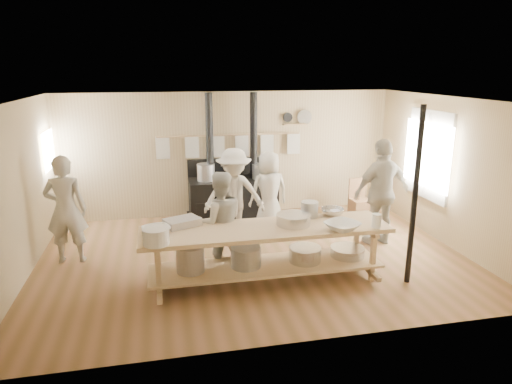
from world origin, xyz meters
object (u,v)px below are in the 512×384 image
chair (360,207)px  cook_right (382,192)px  cook_far_left (66,210)px  cook_by_window (234,195)px  cook_center (269,192)px  cook_left (220,222)px  prep_table (265,249)px  stove (233,194)px  roasting_pan (182,222)px

chair → cook_right: bearing=-102.7°
cook_far_left → cook_by_window: bearing=-169.2°
cook_by_window → cook_center: bearing=30.7°
cook_far_left → cook_left: bearing=162.1°
cook_far_left → cook_by_window: cook_far_left is taller
prep_table → cook_left: 0.84m
prep_table → cook_center: 2.24m
stove → cook_far_left: (-2.95, -1.64, 0.37)m
cook_center → cook_by_window: (-0.73, -0.34, 0.07)m
cook_right → chair: cook_right is taller
cook_far_left → chair: 5.68m
cook_left → chair: size_ratio=1.88×
cook_center → cook_right: cook_right is taller
roasting_pan → stove: bearing=66.4°
cook_far_left → stove: bearing=-148.9°
stove → cook_center: size_ratio=1.67×
prep_table → cook_far_left: bearing=154.9°
cook_right → cook_by_window: 2.62m
cook_right → chair: (0.25, 1.36, -0.70)m
prep_table → cook_right: size_ratio=1.89×
chair → roasting_pan: size_ratio=1.73×
cook_far_left → cook_by_window: 2.82m
stove → cook_center: 1.07m
cook_far_left → cook_center: cook_far_left is taller
cook_by_window → chair: cook_by_window is taller
cook_center → cook_right: size_ratio=0.82×
cook_left → cook_right: size_ratio=0.83×
cook_left → chair: cook_left is taller
stove → roasting_pan: bearing=-113.6°
prep_table → chair: bearing=43.0°
cook_center → cook_by_window: cook_by_window is taller
cook_far_left → roasting_pan: cook_far_left is taller
prep_table → cook_by_window: cook_by_window is taller
chair → cook_center: bearing=-174.5°
prep_table → cook_left: cook_left is taller
stove → roasting_pan: 2.96m
prep_table → cook_center: cook_center is taller
prep_table → chair: 3.56m
cook_center → chair: size_ratio=1.85×
stove → chair: size_ratio=3.09×
stove → cook_far_left: 3.39m
cook_left → chair: (3.19, 1.90, -0.54)m
cook_right → chair: 1.55m
cook_far_left → cook_center: (3.52, 0.76, -0.11)m
chair → roasting_pan: bearing=-153.2°
cook_center → cook_far_left: bearing=4.0°
roasting_pan → chair: bearing=29.0°
cook_far_left → chair: cook_far_left is taller
chair → cook_by_window: bearing=-169.7°
cook_by_window → chair: bearing=18.2°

